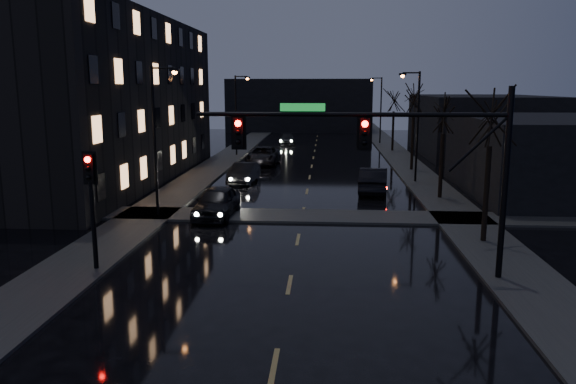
% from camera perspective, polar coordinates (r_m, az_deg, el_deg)
% --- Properties ---
extents(sidewalk_left, '(3.00, 140.00, 0.12)m').
position_cam_1_polar(sidewalk_left, '(47.59, -7.97, 2.26)').
color(sidewalk_left, '#2D2D2B').
rests_on(sidewalk_left, ground).
extents(sidewalk_right, '(3.00, 140.00, 0.12)m').
position_cam_1_polar(sidewalk_right, '(47.14, 12.71, 2.02)').
color(sidewalk_right, '#2D2D2B').
rests_on(sidewalk_right, ground).
extents(sidewalk_cross, '(40.00, 3.00, 0.12)m').
position_cam_1_polar(sidewalk_cross, '(30.39, 1.45, -2.46)').
color(sidewalk_cross, '#2D2D2B').
rests_on(sidewalk_cross, ground).
extents(apartment_block, '(12.00, 30.00, 12.00)m').
position_cam_1_polar(apartment_block, '(44.75, -19.71, 8.85)').
color(apartment_block, black).
rests_on(apartment_block, ground).
extents(commercial_right_near, '(10.00, 14.00, 5.00)m').
position_cam_1_polar(commercial_right_near, '(39.96, 24.81, 3.29)').
color(commercial_right_near, black).
rests_on(commercial_right_near, ground).
extents(commercial_right_far, '(12.00, 18.00, 6.00)m').
position_cam_1_polar(commercial_right_far, '(61.26, 18.92, 6.43)').
color(commercial_right_far, black).
rests_on(commercial_right_far, ground).
extents(far_block, '(22.00, 10.00, 8.00)m').
position_cam_1_polar(far_block, '(89.22, 1.18, 8.82)').
color(far_block, black).
rests_on(far_block, ground).
extents(signal_mast, '(11.11, 0.41, 7.00)m').
position_cam_1_polar(signal_mast, '(20.34, 11.26, 4.52)').
color(signal_mast, black).
rests_on(signal_mast, ground).
extents(signal_pole_left, '(0.35, 0.41, 4.53)m').
position_cam_1_polar(signal_pole_left, '(22.24, -19.33, -0.20)').
color(signal_pole_left, black).
rests_on(signal_pole_left, ground).
extents(tree_near, '(3.52, 3.52, 8.08)m').
position_cam_1_polar(tree_near, '(26.08, 20.04, 8.39)').
color(tree_near, black).
rests_on(tree_near, ground).
extents(tree_mid_a, '(3.30, 3.30, 7.58)m').
position_cam_1_polar(tree_mid_a, '(35.80, 15.60, 8.48)').
color(tree_mid_a, black).
rests_on(tree_mid_a, ground).
extents(tree_mid_b, '(3.74, 3.74, 8.59)m').
position_cam_1_polar(tree_mid_b, '(47.61, 12.74, 10.02)').
color(tree_mid_b, black).
rests_on(tree_mid_b, ground).
extents(tree_far, '(3.43, 3.43, 7.88)m').
position_cam_1_polar(tree_far, '(61.49, 10.74, 9.69)').
color(tree_far, black).
rests_on(tree_far, ground).
extents(streetlight_l_near, '(1.53, 0.28, 8.00)m').
position_cam_1_polar(streetlight_l_near, '(30.46, -13.04, 6.28)').
color(streetlight_l_near, black).
rests_on(streetlight_l_near, ground).
extents(streetlight_l_far, '(1.53, 0.28, 8.00)m').
position_cam_1_polar(streetlight_l_far, '(56.80, -5.10, 8.46)').
color(streetlight_l_far, black).
rests_on(streetlight_l_far, ground).
extents(streetlight_r_mid, '(1.53, 0.28, 8.00)m').
position_cam_1_polar(streetlight_r_mid, '(41.61, 12.76, 7.42)').
color(streetlight_r_mid, black).
rests_on(streetlight_r_mid, ground).
extents(streetlight_r_far, '(1.53, 0.28, 8.00)m').
position_cam_1_polar(streetlight_r_far, '(69.39, 9.25, 8.78)').
color(streetlight_r_far, black).
rests_on(streetlight_r_far, ground).
extents(oncoming_car_a, '(2.17, 4.93, 1.65)m').
position_cam_1_polar(oncoming_car_a, '(30.49, -7.25, -1.03)').
color(oncoming_car_a, black).
rests_on(oncoming_car_a, ground).
extents(oncoming_car_b, '(1.96, 4.58, 1.47)m').
position_cam_1_polar(oncoming_car_b, '(41.00, -4.51, 1.92)').
color(oncoming_car_b, black).
rests_on(oncoming_car_b, ground).
extents(oncoming_car_c, '(2.88, 5.90, 1.61)m').
position_cam_1_polar(oncoming_car_c, '(50.65, -2.54, 3.72)').
color(oncoming_car_c, black).
rests_on(oncoming_car_c, ground).
extents(oncoming_car_d, '(2.27, 4.66, 1.30)m').
position_cam_1_polar(oncoming_car_d, '(67.96, -0.07, 5.39)').
color(oncoming_car_d, black).
rests_on(oncoming_car_d, ground).
extents(lead_car, '(2.31, 5.25, 1.68)m').
position_cam_1_polar(lead_car, '(37.67, 8.67, 1.21)').
color(lead_car, black).
rests_on(lead_car, ground).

